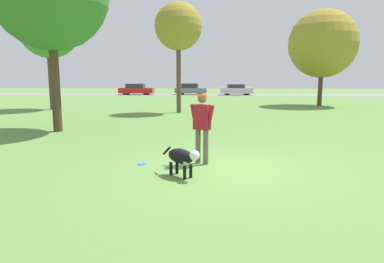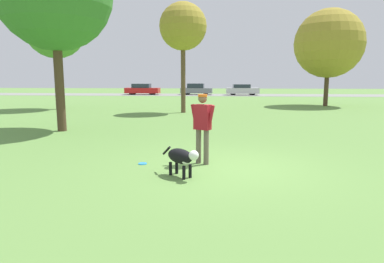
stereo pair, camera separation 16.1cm
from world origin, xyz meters
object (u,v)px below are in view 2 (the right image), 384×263
object	(u,v)px
frisbee	(143,164)
parked_car_silver	(242,90)
tree_far_left	(55,28)
tree_mid_center	(183,27)
parked_car_grey	(196,89)
dog	(182,157)
tree_far_right	(329,44)
person	(202,123)
parked_car_red	(142,89)

from	to	relation	value
frisbee	parked_car_silver	xyz separation A→B (m)	(4.61, 34.27, 0.64)
tree_far_left	frisbee	bearing A→B (deg)	-57.86
tree_mid_center	parked_car_grey	bearing A→B (deg)	91.81
dog	tree_far_right	world-z (taller)	tree_far_right
person	dog	bearing A→B (deg)	-80.56
tree_far_right	parked_car_grey	distance (m)	19.89
parked_car_red	person	bearing A→B (deg)	-73.89
dog	parked_car_red	world-z (taller)	parked_car_red
tree_far_right	tree_mid_center	distance (m)	11.73
person	parked_car_silver	world-z (taller)	person
dog	frisbee	bearing A→B (deg)	179.42
tree_mid_center	dog	bearing A→B (deg)	-84.07
tree_mid_center	parked_car_silver	xyz separation A→B (m)	(4.94, 21.63, -4.42)
person	tree_mid_center	size ratio (longest dim) A/B	0.26
dog	tree_far_right	bearing A→B (deg)	108.40
parked_car_silver	parked_car_red	bearing A→B (deg)	177.29
dog	tree_far_left	world-z (taller)	tree_far_left
parked_car_grey	parked_car_silver	xyz separation A→B (m)	(5.64, -0.37, -0.03)
tree_mid_center	parked_car_red	size ratio (longest dim) A/B	1.53
frisbee	tree_far_right	xyz separation A→B (m)	(9.86, 18.45, 4.59)
tree_far_right	parked_car_red	world-z (taller)	tree_far_right
person	frisbee	world-z (taller)	person
parked_car_red	parked_car_silver	size ratio (longest dim) A/B	1.07
parked_car_red	tree_mid_center	bearing A→B (deg)	-70.03
parked_car_silver	parked_car_grey	bearing A→B (deg)	173.47
tree_far_left	tree_mid_center	distance (m)	8.77
parked_car_red	parked_car_grey	size ratio (longest dim) A/B	1.08
dog	parked_car_red	bearing A→B (deg)	146.76
frisbee	parked_car_grey	distance (m)	34.66
frisbee	parked_car_silver	world-z (taller)	parked_car_silver
tree_far_left	parked_car_silver	world-z (taller)	tree_far_left
person	tree_mid_center	bearing A→B (deg)	125.75
person	parked_car_red	size ratio (longest dim) A/B	0.41
person	parked_car_grey	size ratio (longest dim) A/B	0.44
person	tree_mid_center	distance (m)	13.26
person	frisbee	bearing A→B (deg)	-146.74
parked_car_grey	tree_far_left	bearing A→B (deg)	-109.22
frisbee	tree_mid_center	distance (m)	13.63
tree_mid_center	parked_car_red	distance (m)	23.28
tree_mid_center	parked_car_grey	distance (m)	22.44
parked_car_grey	parked_car_silver	world-z (taller)	parked_car_grey
person	tree_far_left	size ratio (longest dim) A/B	0.24
dog	tree_far_right	size ratio (longest dim) A/B	0.13
frisbee	parked_car_silver	distance (m)	34.59
parked_car_silver	frisbee	bearing A→B (deg)	-100.47
tree_far_right	tree_far_left	world-z (taller)	tree_far_left
tree_mid_center	parked_car_red	world-z (taller)	tree_mid_center
tree_far_right	parked_car_red	distance (m)	24.02
person	parked_car_red	xyz separation A→B (m)	(-9.27, 34.11, -0.36)
frisbee	parked_car_red	distance (m)	35.14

